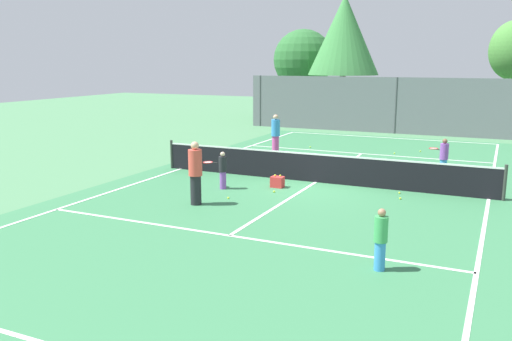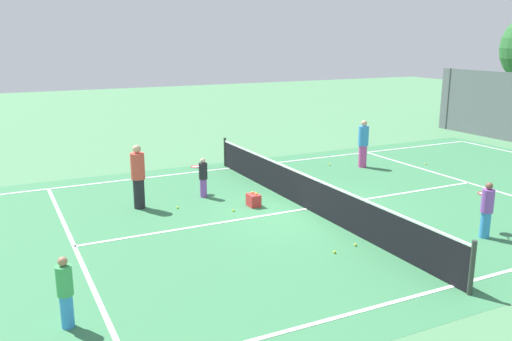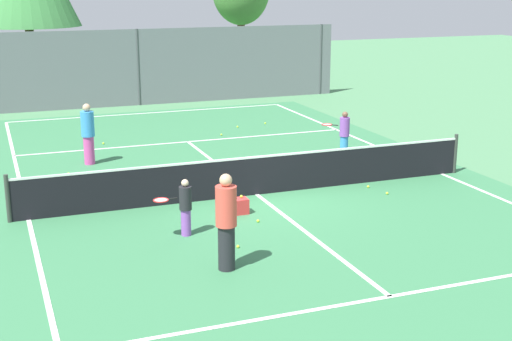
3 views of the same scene
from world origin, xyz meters
name	(u,v)px [view 2 (image 2 of 3)]	position (x,y,z in m)	size (l,w,h in m)	color
ground_plane	(307,209)	(0.00, 0.00, 0.00)	(80.00, 80.00, 0.00)	#4C8456
court_surface	(307,209)	(0.00, 0.00, 0.00)	(13.00, 25.00, 0.01)	#387A4C
tennis_net	(307,192)	(0.00, 0.00, 0.51)	(11.90, 0.10, 1.10)	#333833
player_0	(487,209)	(3.85, 2.73, 0.73)	(0.80, 0.74, 1.40)	#388CD8
player_1	(65,292)	(3.72, -7.03, 0.65)	(0.27, 0.27, 1.28)	#388CD8
player_2	(363,143)	(-3.47, 4.60, 0.91)	(0.38, 0.38, 1.78)	#D14799
player_3	(138,176)	(-2.23, -4.26, 0.95)	(0.40, 0.40, 1.85)	#232328
player_4	(203,177)	(-2.47, -2.21, 0.64)	(0.84, 0.35, 1.23)	purple
ball_crate	(254,200)	(-0.92, -1.25, 0.18)	(0.41, 0.31, 0.43)	red
tennis_ball_1	(178,208)	(-1.67, -3.31, 0.03)	(0.07, 0.07, 0.07)	#CCE533
tennis_ball_3	(330,165)	(-4.20, 3.62, 0.03)	(0.07, 0.07, 0.07)	#CCE533
tennis_ball_5	(335,252)	(3.07, -1.15, 0.03)	(0.07, 0.07, 0.07)	#CCE533
tennis_ball_6	(426,164)	(-2.68, 7.05, 0.03)	(0.07, 0.07, 0.07)	#CCE533
tennis_ball_7	(263,179)	(-3.40, 0.32, 0.03)	(0.07, 0.07, 0.07)	#CCE533
tennis_ball_9	(355,245)	(2.92, -0.46, 0.03)	(0.07, 0.07, 0.07)	#CCE533
tennis_ball_10	(233,210)	(-0.72, -1.98, 0.03)	(0.07, 0.07, 0.07)	#CCE533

